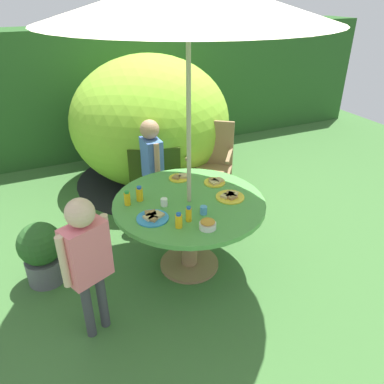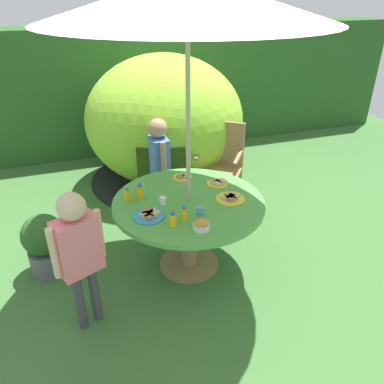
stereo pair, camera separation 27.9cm
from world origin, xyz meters
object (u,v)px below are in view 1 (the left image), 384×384
object	(u,v)px
child_in_blue_shirt	(151,159)
juice_bottle_near_left	(140,194)
juice_bottle_mid_left	(179,221)
plate_back_edge	(215,182)
plate_far_left	(153,217)
potted_plant	(42,252)
cup_far	(204,210)
dome_tent	(150,122)
snack_bowl	(208,224)
plate_near_right	(179,177)
plate_center_front	(230,196)
child_in_pink_shirt	(87,253)
garden_table	(189,215)
wooden_chair	(211,160)
cup_near	(164,202)
juice_bottle_center_back	(189,214)
juice_bottle_far_right	(127,198)

from	to	relation	value
child_in_blue_shirt	juice_bottle_near_left	size ratio (longest dim) A/B	8.72
juice_bottle_mid_left	plate_back_edge	bearing A→B (deg)	42.36
plate_far_left	potted_plant	bearing A→B (deg)	150.72
plate_far_left	cup_far	distance (m)	0.41
dome_tent	snack_bowl	distance (m)	2.30
plate_near_right	juice_bottle_near_left	size ratio (longest dim) A/B	1.44
child_in_blue_shirt	plate_center_front	xyz separation A→B (m)	(0.37, -0.99, -0.02)
plate_center_front	plate_near_right	bearing A→B (deg)	116.32
child_in_pink_shirt	child_in_blue_shirt	bearing A→B (deg)	31.71
garden_table	plate_far_left	world-z (taller)	plate_far_left
garden_table	juice_bottle_mid_left	distance (m)	0.45
plate_far_left	plate_center_front	bearing A→B (deg)	3.26
snack_bowl	juice_bottle_near_left	distance (m)	0.70
wooden_chair	plate_back_edge	xyz separation A→B (m)	(-0.35, -0.76, 0.15)
cup_near	juice_bottle_center_back	bearing A→B (deg)	-72.75
potted_plant	snack_bowl	xyz separation A→B (m)	(1.18, -0.78, 0.42)
wooden_chair	plate_center_front	size ratio (longest dim) A/B	3.99
wooden_chair	plate_center_front	world-z (taller)	wooden_chair
plate_back_edge	juice_bottle_far_right	xyz separation A→B (m)	(-0.84, -0.05, 0.05)
dome_tent	juice_bottle_near_left	world-z (taller)	dome_tent
plate_far_left	plate_back_edge	bearing A→B (deg)	24.94
wooden_chair	plate_back_edge	distance (m)	0.85
wooden_chair	juice_bottle_near_left	world-z (taller)	wooden_chair
child_in_pink_shirt	wooden_chair	bearing A→B (deg)	16.38
juice_bottle_mid_left	cup_far	bearing A→B (deg)	20.24
child_in_pink_shirt	juice_bottle_near_left	xyz separation A→B (m)	(0.55, 0.58, 0.03)
potted_plant	plate_back_edge	distance (m)	1.63
child_in_pink_shirt	plate_far_left	size ratio (longest dim) A/B	4.48
juice_bottle_far_right	juice_bottle_center_back	distance (m)	0.57
garden_table	wooden_chair	size ratio (longest dim) A/B	1.31
potted_plant	cup_far	distance (m)	1.44
child_in_blue_shirt	cup_far	xyz separation A→B (m)	(0.05, -1.13, -0.00)
dome_tent	plate_back_edge	bearing A→B (deg)	-71.20
potted_plant	child_in_blue_shirt	size ratio (longest dim) A/B	0.50
plate_near_right	cup_far	xyz separation A→B (m)	(-0.07, -0.66, 0.02)
child_in_pink_shirt	plate_far_left	xyz separation A→B (m)	(0.56, 0.27, -0.02)
child_in_pink_shirt	juice_bottle_far_right	xyz separation A→B (m)	(0.44, 0.55, 0.03)
plate_center_front	juice_bottle_mid_left	distance (m)	0.62
child_in_blue_shirt	snack_bowl	world-z (taller)	child_in_blue_shirt
garden_table	child_in_blue_shirt	distance (m)	0.91
snack_bowl	plate_center_front	distance (m)	0.51
juice_bottle_mid_left	plate_near_right	bearing A→B (deg)	66.93
garden_table	potted_plant	distance (m)	1.30
child_in_blue_shirt	plate_far_left	bearing A→B (deg)	-20.31
plate_back_edge	juice_bottle_center_back	distance (m)	0.68
juice_bottle_far_right	juice_bottle_center_back	size ratio (longest dim) A/B	0.99
garden_table	plate_near_right	xyz separation A→B (m)	(0.09, 0.42, 0.15)
child_in_blue_shirt	juice_bottle_center_back	xyz separation A→B (m)	(-0.10, -1.18, 0.02)
plate_center_front	plate_near_right	xyz separation A→B (m)	(-0.26, 0.52, -0.00)
snack_bowl	juice_bottle_far_right	bearing A→B (deg)	127.37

